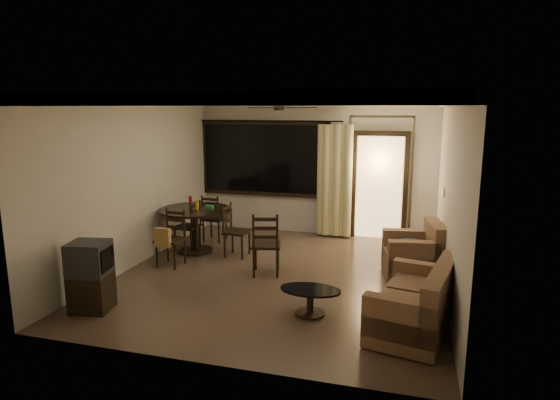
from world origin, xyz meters
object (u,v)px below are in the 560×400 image
(dining_chair_south, at_px, (171,248))
(armchair, at_px, (416,255))
(tv_cabinet, at_px, (91,276))
(sofa, at_px, (418,305))
(coffee_table, at_px, (310,297))
(dining_chair_west, at_px, (188,235))
(dining_chair_north, at_px, (215,227))
(side_chair, at_px, (266,256))
(dining_table, at_px, (195,218))
(dining_chair_east, at_px, (236,241))

(dining_chair_south, xyz_separation_m, armchair, (4.02, 0.54, 0.06))
(tv_cabinet, bearing_deg, dining_chair_south, 75.52)
(sofa, height_order, coffee_table, sofa)
(dining_chair_west, bearing_deg, dining_chair_south, 11.20)
(dining_chair_north, relative_size, sofa, 0.58)
(coffee_table, bearing_deg, side_chair, 127.90)
(dining_table, bearing_deg, sofa, -28.98)
(dining_chair_west, height_order, tv_cabinet, dining_chair_west)
(tv_cabinet, xyz_separation_m, armchair, (4.14, 2.44, -0.11))
(dining_chair_south, distance_m, dining_chair_north, 1.64)
(dining_chair_west, distance_m, dining_chair_north, 0.77)
(sofa, height_order, armchair, armchair)
(tv_cabinet, relative_size, armchair, 0.93)
(dining_table, height_order, dining_chair_east, dining_table)
(dining_chair_west, relative_size, tv_cabinet, 1.02)
(dining_table, bearing_deg, dining_chair_south, -93.45)
(armchair, height_order, coffee_table, armchair)
(dining_chair_south, height_order, coffee_table, dining_chair_south)
(dining_chair_east, relative_size, side_chair, 0.92)
(tv_cabinet, distance_m, coffee_table, 2.90)
(dining_chair_east, height_order, armchair, dining_chair_east)
(sofa, distance_m, side_chair, 2.70)
(dining_table, height_order, dining_chair_south, dining_table)
(dining_table, xyz_separation_m, dining_chair_west, (-0.18, 0.05, -0.36))
(dining_chair_east, xyz_separation_m, tv_cabinet, (-1.01, -2.70, 0.19))
(dining_chair_north, height_order, tv_cabinet, dining_chair_north)
(tv_cabinet, xyz_separation_m, coffee_table, (2.82, 0.64, -0.24))
(dining_table, xyz_separation_m, dining_chair_north, (0.04, 0.78, -0.36))
(dining_chair_south, relative_size, coffee_table, 1.20)
(dining_chair_north, bearing_deg, dining_chair_east, 136.76)
(dining_chair_west, height_order, dining_chair_south, same)
(dining_table, relative_size, sofa, 0.80)
(dining_chair_north, bearing_deg, sofa, 146.12)
(dining_chair_east, bearing_deg, dining_table, 89.93)
(dining_chair_east, relative_size, armchair, 0.94)
(dining_chair_west, distance_m, tv_cabinet, 2.80)
(dining_chair_north, relative_size, side_chair, 0.92)
(dining_chair_north, xyz_separation_m, tv_cabinet, (-0.22, -3.53, 0.19))
(dining_chair_east, distance_m, dining_chair_north, 1.15)
(dining_chair_north, xyz_separation_m, armchair, (3.92, -1.10, 0.08))
(dining_chair_west, relative_size, dining_chair_east, 1.00)
(sofa, xyz_separation_m, armchair, (-0.00, 1.88, 0.04))
(dining_chair_east, distance_m, sofa, 3.80)
(dining_chair_south, xyz_separation_m, coffee_table, (2.69, -1.25, -0.07))
(dining_chair_west, bearing_deg, side_chair, 67.62)
(sofa, distance_m, armchair, 1.88)
(armchair, bearing_deg, dining_chair_west, 164.82)
(dining_chair_south, height_order, side_chair, side_chair)
(dining_table, height_order, tv_cabinet, dining_table)
(dining_chair_south, bearing_deg, dining_chair_north, 90.00)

